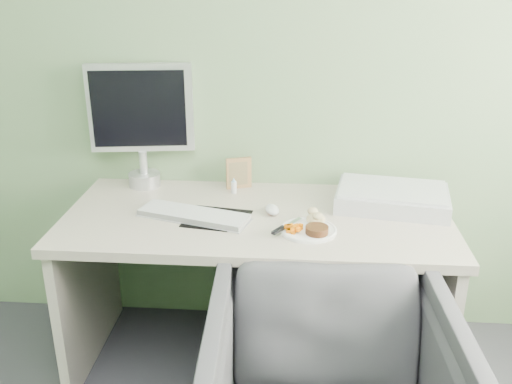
# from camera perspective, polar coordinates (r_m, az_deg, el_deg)

# --- Properties ---
(wall_back) EXTENTS (3.50, 0.00, 3.50)m
(wall_back) POSITION_cam_1_polar(r_m,az_deg,el_deg) (2.56, 0.75, 14.01)
(wall_back) COLOR gray
(wall_back) RESTS_ON floor
(desk) EXTENTS (1.60, 0.75, 0.73)m
(desk) POSITION_cam_1_polar(r_m,az_deg,el_deg) (2.45, 0.08, -6.20)
(desk) COLOR beige
(desk) RESTS_ON floor
(plate) EXTENTS (0.22, 0.22, 0.01)m
(plate) POSITION_cam_1_polar(r_m,az_deg,el_deg) (2.23, 5.28, -3.83)
(plate) COLOR white
(plate) RESTS_ON desk
(steak) EXTENTS (0.11, 0.11, 0.03)m
(steak) POSITION_cam_1_polar(r_m,az_deg,el_deg) (2.19, 6.11, -3.79)
(steak) COLOR black
(steak) RESTS_ON plate
(potato_pile) EXTENTS (0.11, 0.10, 0.05)m
(potato_pile) POSITION_cam_1_polar(r_m,az_deg,el_deg) (2.28, 6.05, -2.43)
(potato_pile) COLOR tan
(potato_pile) RESTS_ON plate
(carrot_heap) EXTENTS (0.06, 0.05, 0.04)m
(carrot_heap) POSITION_cam_1_polar(r_m,az_deg,el_deg) (2.20, 3.76, -3.47)
(carrot_heap) COLOR orange
(carrot_heap) RESTS_ON plate
(steak_knife) EXTENTS (0.12, 0.17, 0.01)m
(steak_knife) POSITION_cam_1_polar(r_m,az_deg,el_deg) (2.20, 2.71, -3.58)
(steak_knife) COLOR silver
(steak_knife) RESTS_ON plate
(mousepad) EXTENTS (0.28, 0.26, 0.00)m
(mousepad) POSITION_cam_1_polar(r_m,az_deg,el_deg) (2.33, -3.91, -2.66)
(mousepad) COLOR black
(mousepad) RESTS_ON desk
(keyboard) EXTENTS (0.47, 0.26, 0.02)m
(keyboard) POSITION_cam_1_polar(r_m,az_deg,el_deg) (2.35, -6.25, -2.24)
(keyboard) COLOR white
(keyboard) RESTS_ON desk
(computer_mouse) EXTENTS (0.08, 0.11, 0.03)m
(computer_mouse) POSITION_cam_1_polar(r_m,az_deg,el_deg) (2.38, 1.63, -1.78)
(computer_mouse) COLOR white
(computer_mouse) RESTS_ON desk
(photo_frame) EXTENTS (0.12, 0.05, 0.15)m
(photo_frame) POSITION_cam_1_polar(r_m,az_deg,el_deg) (2.63, -1.73, 1.90)
(photo_frame) COLOR olive
(photo_frame) RESTS_ON desk
(eyedrop_bottle) EXTENTS (0.03, 0.03, 0.07)m
(eyedrop_bottle) POSITION_cam_1_polar(r_m,az_deg,el_deg) (2.58, -2.23, 0.58)
(eyedrop_bottle) COLOR white
(eyedrop_bottle) RESTS_ON desk
(scanner) EXTENTS (0.51, 0.38, 0.07)m
(scanner) POSITION_cam_1_polar(r_m,az_deg,el_deg) (2.51, 13.44, -0.63)
(scanner) COLOR silver
(scanner) RESTS_ON desk
(monitor) EXTENTS (0.47, 0.15, 0.56)m
(monitor) POSITION_cam_1_polar(r_m,az_deg,el_deg) (2.65, -11.41, 7.21)
(monitor) COLOR silver
(monitor) RESTS_ON desk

